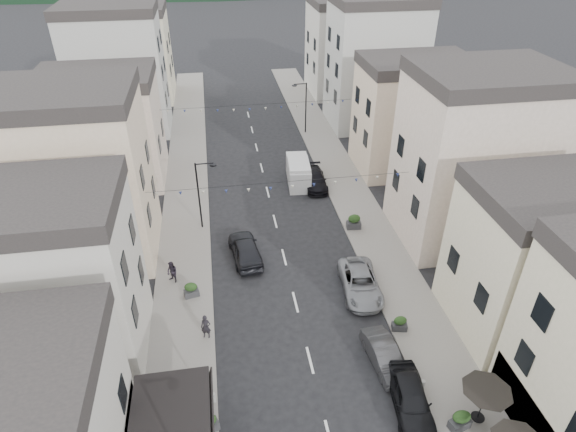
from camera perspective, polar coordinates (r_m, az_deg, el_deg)
name	(u,v)px	position (r m, az deg, el deg)	size (l,w,h in m)	color
sidewalk_left	(187,193)	(45.79, -11.94, 2.72)	(4.00, 76.00, 0.12)	slate
sidewalk_right	(343,180)	(47.20, 6.52, 4.23)	(4.00, 76.00, 0.12)	slate
buildings_row_left	(105,113)	(49.43, -20.91, 11.36)	(10.20, 54.16, 14.00)	beige
buildings_row_right	(403,98)	(50.84, 13.47, 13.43)	(10.20, 54.16, 14.50)	beige
streetlamp_left_far	(202,189)	(38.70, -10.21, 3.17)	(1.70, 0.56, 6.00)	black
streetlamp_right_far	(304,103)	(56.01, 1.86, 13.25)	(1.70, 0.56, 6.00)	black
bunting_near	(282,186)	(34.50, -0.77, 3.54)	(19.00, 0.28, 0.62)	black
bunting_far	(258,108)	(48.96, -3.62, 12.67)	(19.00, 0.28, 0.62)	black
parked_car_a	(411,398)	(27.84, 14.35, -20.18)	(1.86, 4.62, 1.57)	black
parked_car_b	(384,355)	(29.54, 11.33, -15.85)	(1.44, 4.14, 1.36)	#2E2E30
parked_car_c	(360,283)	(33.75, 8.57, -7.86)	(2.47, 5.37, 1.49)	gray
parked_car_d	(315,179)	(45.77, 3.23, 4.35)	(1.99, 4.89, 1.42)	black
parked_car_e	(245,249)	(36.34, -5.08, -3.95)	(2.02, 5.01, 1.71)	black
delivery_van	(298,172)	(46.10, 1.23, 5.28)	(2.40, 5.16, 2.40)	silver
pedestrian_a	(206,327)	(30.53, -9.71, -12.82)	(0.61, 0.40, 1.68)	black
pedestrian_b	(172,272)	(34.89, -13.56, -6.49)	(0.82, 0.64, 1.69)	#241E28
planter_la	(208,423)	(26.67, -9.47, -23.05)	(1.19, 0.92, 1.17)	#323234
planter_lb	(191,290)	(33.65, -11.41, -8.57)	(1.08, 0.74, 1.10)	#313134
planter_ra	(461,420)	(27.84, 19.79, -21.81)	(1.20, 0.86, 1.21)	#303032
planter_rb	(400,323)	(31.57, 13.11, -12.29)	(1.02, 0.69, 1.05)	#2F2F31
planter_rc	(354,222)	(39.82, 7.82, -0.66)	(1.21, 0.75, 1.29)	#2E2E31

